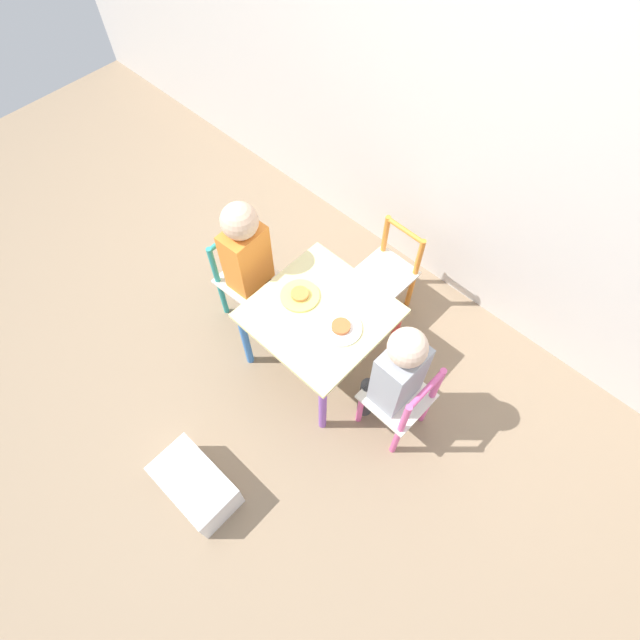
{
  "coord_description": "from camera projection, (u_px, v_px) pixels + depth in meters",
  "views": [
    {
      "loc": [
        0.81,
        -0.86,
        2.28
      ],
      "look_at": [
        0.0,
        0.0,
        0.37
      ],
      "focal_mm": 28.0,
      "sensor_mm": 36.0,
      "label": 1
    }
  ],
  "objects": [
    {
      "name": "ground_plane",
      "position": [
        320.0,
        358.0,
        2.56
      ],
      "size": [
        6.0,
        6.0,
        0.0
      ],
      "primitive_type": "plane",
      "color": "#8C755B"
    },
    {
      "name": "house_wall",
      "position": [
        485.0,
        35.0,
        1.79
      ],
      "size": [
        6.0,
        0.06,
        2.6
      ],
      "color": "silver",
      "rests_on": "ground_plane"
    },
    {
      "name": "kids_table",
      "position": [
        320.0,
        320.0,
        2.24
      ],
      "size": [
        0.57,
        0.57,
        0.44
      ],
      "color": "beige",
      "rests_on": "ground_plane"
    },
    {
      "name": "chair_pink",
      "position": [
        401.0,
        401.0,
        2.16
      ],
      "size": [
        0.27,
        0.27,
        0.52
      ],
      "rotation": [
        0.0,
        0.0,
        -1.59
      ],
      "color": "silver",
      "rests_on": "ground_plane"
    },
    {
      "name": "chair_teal",
      "position": [
        245.0,
        279.0,
        2.51
      ],
      "size": [
        0.27,
        0.27,
        0.52
      ],
      "rotation": [
        0.0,
        0.0,
        -4.66
      ],
      "color": "silver",
      "rests_on": "ground_plane"
    },
    {
      "name": "chair_orange",
      "position": [
        388.0,
        273.0,
        2.53
      ],
      "size": [
        0.27,
        0.27,
        0.52
      ],
      "rotation": [
        0.0,
        0.0,
        -0.02
      ],
      "color": "silver",
      "rests_on": "ground_plane"
    },
    {
      "name": "child_right",
      "position": [
        396.0,
        373.0,
        2.02
      ],
      "size": [
        0.21,
        0.2,
        0.76
      ],
      "rotation": [
        0.0,
        0.0,
        -1.59
      ],
      "color": "#38383D",
      "rests_on": "ground_plane"
    },
    {
      "name": "child_left",
      "position": [
        249.0,
        257.0,
        2.3
      ],
      "size": [
        0.22,
        0.21,
        0.79
      ],
      "rotation": [
        0.0,
        0.0,
        -4.66
      ],
      "color": "#38383D",
      "rests_on": "ground_plane"
    },
    {
      "name": "plate_right",
      "position": [
        341.0,
        328.0,
        2.14
      ],
      "size": [
        0.18,
        0.18,
        0.03
      ],
      "color": "white",
      "rests_on": "kids_table"
    },
    {
      "name": "plate_left",
      "position": [
        300.0,
        295.0,
        2.23
      ],
      "size": [
        0.18,
        0.18,
        0.03
      ],
      "color": "#EADB66",
      "rests_on": "kids_table"
    },
    {
      "name": "storage_bin",
      "position": [
        196.0,
        485.0,
        2.13
      ],
      "size": [
        0.36,
        0.21,
        0.19
      ],
      "color": "silver",
      "rests_on": "ground_plane"
    }
  ]
}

